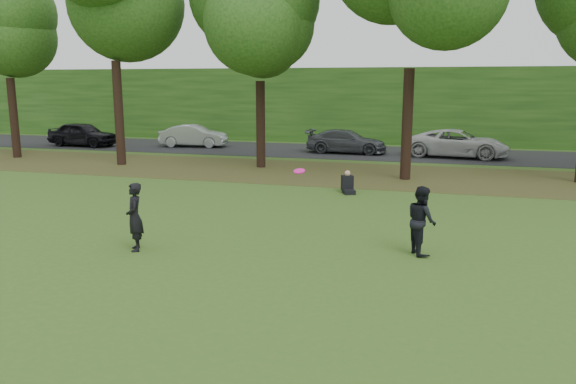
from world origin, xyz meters
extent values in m
plane|color=#345A1C|center=(0.00, 0.00, 0.00)|extent=(120.00, 120.00, 0.00)
cube|color=#4A311A|center=(0.00, 13.00, 0.01)|extent=(60.00, 7.00, 0.01)
cube|color=black|center=(0.00, 21.00, 0.01)|extent=(70.00, 7.00, 0.02)
cube|color=#1B4313|center=(0.00, 27.00, 2.50)|extent=(70.00, 3.00, 5.00)
imported|color=black|center=(-1.57, 0.06, 0.84)|extent=(0.66, 0.73, 1.68)
imported|color=black|center=(5.18, 1.69, 0.83)|extent=(0.91, 1.00, 1.66)
imported|color=black|center=(-16.89, 19.28, 0.79)|extent=(4.59, 2.06, 1.53)
imported|color=#A2A6AA|center=(-9.87, 20.88, 0.72)|extent=(4.38, 2.00, 1.39)
imported|color=#45474E|center=(0.03, 20.39, 0.69)|extent=(4.62, 1.89, 1.34)
imported|color=#B8B8B8|center=(6.19, 20.27, 0.77)|extent=(5.64, 3.06, 1.50)
cylinder|color=#ED1390|center=(2.31, 1.09, 1.99)|extent=(0.38, 0.37, 0.13)
cube|color=black|center=(2.24, 8.53, 0.08)|extent=(0.59, 0.67, 0.16)
cube|color=black|center=(2.14, 8.79, 0.36)|extent=(0.52, 0.48, 0.56)
sphere|color=tan|center=(2.14, 8.79, 0.72)|extent=(0.22, 0.22, 0.22)
cylinder|color=black|center=(-17.00, 13.60, 2.14)|extent=(0.44, 0.44, 4.28)
sphere|color=#1B4313|center=(-17.00, 13.60, 7.14)|extent=(6.00, 6.00, 6.00)
cylinder|color=black|center=(-10.00, 12.80, 2.54)|extent=(0.44, 0.44, 5.08)
cylinder|color=black|center=(-3.00, 13.90, 2.06)|extent=(0.44, 0.44, 4.12)
sphere|color=#1B4313|center=(-3.00, 13.90, 6.86)|extent=(5.80, 5.80, 5.80)
cylinder|color=black|center=(4.00, 12.30, 2.31)|extent=(0.44, 0.44, 4.62)
camera|label=1|loc=(5.68, -11.67, 4.07)|focal=35.00mm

